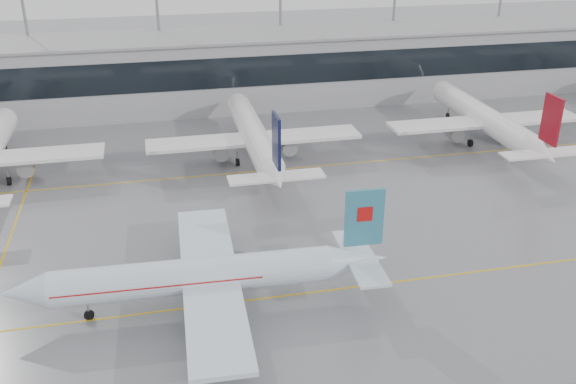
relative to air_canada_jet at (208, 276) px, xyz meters
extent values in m
plane|color=slate|center=(9.99, 0.20, -3.31)|extent=(320.00, 320.00, 0.00)
cube|color=gold|center=(9.99, 0.20, -3.30)|extent=(120.00, 0.25, 0.01)
cube|color=gold|center=(9.99, 30.20, -3.30)|extent=(120.00, 0.25, 0.01)
cube|color=gold|center=(-20.01, 15.20, -3.30)|extent=(0.25, 60.00, 0.01)
cube|color=#9A9A9E|center=(9.99, 62.20, 2.69)|extent=(180.00, 15.00, 12.00)
cube|color=black|center=(9.99, 54.65, 4.19)|extent=(180.00, 0.20, 5.00)
cube|color=gray|center=(9.99, 62.20, 8.89)|extent=(182.00, 16.00, 0.40)
cylinder|color=gray|center=(-23.01, 68.20, 7.69)|extent=(0.50, 0.50, 22.00)
cylinder|color=gray|center=(-1.01, 68.20, 7.69)|extent=(0.50, 0.50, 22.00)
cylinder|color=gray|center=(20.99, 68.20, 7.69)|extent=(0.50, 0.50, 22.00)
cylinder|color=gray|center=(42.99, 68.20, 7.69)|extent=(0.50, 0.50, 22.00)
cylinder|color=gray|center=(64.99, 68.20, 7.69)|extent=(0.50, 0.50, 22.00)
cylinder|color=silver|center=(-1.31, 0.05, 0.11)|extent=(24.70, 4.12, 3.23)
cone|color=silver|center=(-15.60, 0.57, 0.11)|extent=(4.12, 3.37, 3.23)
cone|color=silver|center=(13.78, -0.50, 0.11)|extent=(5.71, 3.43, 3.23)
cube|color=silver|center=(0.19, -0.01, -0.29)|extent=(5.97, 26.82, 0.45)
cube|color=silver|center=(13.98, -0.51, 0.41)|extent=(3.17, 10.35, 0.25)
cube|color=teal|center=(14.18, -0.52, 4.47)|extent=(3.61, 0.48, 5.51)
cylinder|color=#99989B|center=(-0.48, -4.79, -1.79)|extent=(3.67, 2.23, 2.10)
cylinder|color=#99989B|center=(-0.13, 4.81, -1.79)|extent=(3.67, 2.23, 2.10)
cylinder|color=gray|center=(-10.60, 0.39, -2.18)|extent=(0.20, 0.20, 1.35)
cylinder|color=black|center=(-10.60, 0.39, -2.86)|extent=(0.91, 0.33, 0.90)
cylinder|color=gray|center=(1.10, -2.64, -2.08)|extent=(0.24, 0.24, 1.35)
cylinder|color=black|center=(1.10, -2.64, -2.76)|extent=(1.12, 0.49, 1.10)
cylinder|color=gray|center=(1.29, 2.55, -2.08)|extent=(0.24, 0.24, 1.35)
cylinder|color=black|center=(1.29, 2.55, -2.76)|extent=(1.12, 0.49, 1.10)
cube|color=#B70F0F|center=(14.18, -0.52, 4.92)|extent=(1.42, 0.50, 1.40)
cube|color=#B70F0F|center=(-4.31, 0.16, 0.31)|extent=(18.11, 3.91, 0.12)
cone|color=white|center=(-25.01, 50.88, 0.49)|extent=(3.59, 4.00, 3.59)
cylinder|color=#99989B|center=(-20.21, 34.20, -1.41)|extent=(2.10, 3.60, 2.10)
cylinder|color=gray|center=(-25.01, 45.88, -2.08)|extent=(0.20, 0.20, 1.56)
cylinder|color=black|center=(-25.01, 45.88, -2.86)|extent=(0.30, 0.90, 0.90)
cylinder|color=gray|center=(-22.41, 32.70, -1.98)|extent=(0.24, 0.24, 1.56)
cylinder|color=black|center=(-22.41, 32.70, -2.76)|extent=(0.45, 1.10, 1.10)
cylinder|color=white|center=(9.99, 35.20, 0.49)|extent=(3.59, 27.36, 3.59)
cone|color=white|center=(9.99, 50.88, 0.49)|extent=(3.59, 4.00, 3.59)
cone|color=white|center=(9.99, 18.72, 0.49)|extent=(3.59, 5.60, 3.59)
cube|color=white|center=(9.99, 33.70, 0.09)|extent=(29.64, 5.00, 0.45)
cube|color=white|center=(9.99, 18.52, 0.79)|extent=(11.40, 2.80, 0.25)
cube|color=#0D1135|center=(9.99, 18.32, 5.35)|extent=(0.35, 3.60, 6.12)
cylinder|color=#99989B|center=(5.19, 34.20, -1.41)|extent=(2.10, 3.60, 2.10)
cylinder|color=#99989B|center=(14.79, 34.20, -1.41)|extent=(2.10, 3.60, 2.10)
cylinder|color=gray|center=(9.99, 45.88, -2.08)|extent=(0.20, 0.20, 1.56)
cylinder|color=black|center=(9.99, 45.88, -2.86)|extent=(0.30, 0.90, 0.90)
cylinder|color=gray|center=(7.39, 32.70, -1.98)|extent=(0.24, 0.24, 1.56)
cylinder|color=black|center=(7.39, 32.70, -2.76)|extent=(0.45, 1.10, 1.10)
cylinder|color=gray|center=(12.59, 32.70, -1.98)|extent=(0.24, 0.24, 1.56)
cylinder|color=black|center=(12.59, 32.70, -2.76)|extent=(0.45, 1.10, 1.10)
cylinder|color=white|center=(44.99, 35.20, 0.49)|extent=(3.59, 27.36, 3.59)
cone|color=white|center=(44.99, 50.88, 0.49)|extent=(3.59, 4.00, 3.59)
cone|color=white|center=(44.99, 18.72, 0.49)|extent=(3.59, 5.60, 3.59)
cube|color=white|center=(44.99, 33.70, 0.09)|extent=(29.64, 5.00, 0.45)
cube|color=white|center=(44.99, 18.52, 0.79)|extent=(11.40, 2.80, 0.25)
cube|color=maroon|center=(44.99, 18.32, 5.35)|extent=(0.35, 3.60, 6.12)
cylinder|color=#99989B|center=(40.19, 34.20, -1.41)|extent=(2.10, 3.60, 2.10)
cylinder|color=#99989B|center=(49.79, 34.20, -1.41)|extent=(2.10, 3.60, 2.10)
cylinder|color=gray|center=(44.99, 45.88, -2.08)|extent=(0.20, 0.20, 1.56)
cylinder|color=black|center=(44.99, 45.88, -2.86)|extent=(0.30, 0.90, 0.90)
cylinder|color=gray|center=(42.39, 32.70, -1.98)|extent=(0.24, 0.24, 1.56)
cylinder|color=black|center=(42.39, 32.70, -2.76)|extent=(0.45, 1.10, 1.10)
cylinder|color=gray|center=(47.59, 32.70, -1.98)|extent=(0.24, 0.24, 1.56)
cylinder|color=black|center=(47.59, 32.70, -2.76)|extent=(0.45, 1.10, 1.10)
camera|label=1|loc=(-3.58, -49.01, 30.73)|focal=40.00mm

